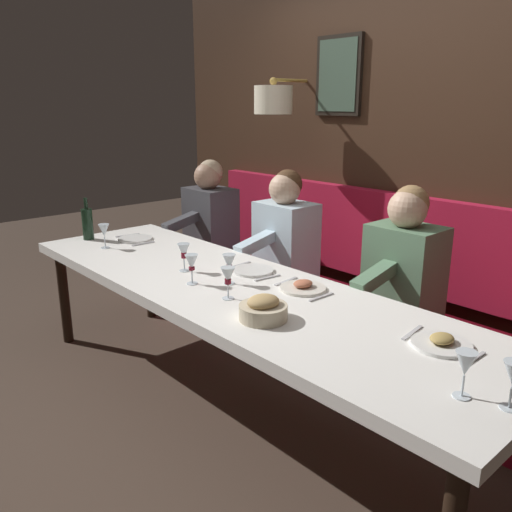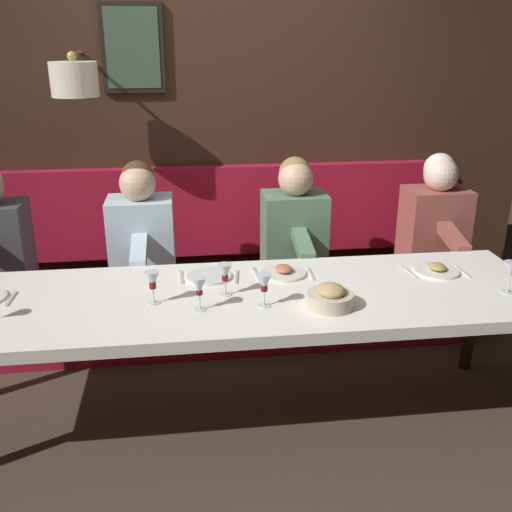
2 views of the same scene
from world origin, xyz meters
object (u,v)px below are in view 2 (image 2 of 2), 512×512
Objects in this scene: wine_glass_2 at (264,284)px; wine_glass_1 at (199,287)px; wine_glass_4 at (225,273)px; wine_glass_5 at (511,271)px; diner_near at (294,223)px; diner_nearest at (435,218)px; diner_middle at (141,229)px; bread_bowl at (330,297)px; dining_table at (232,305)px; wine_glass_0 at (152,281)px.

wine_glass_1 is at bearing 90.46° from wine_glass_2.
wine_glass_4 is 1.00× the size of wine_glass_5.
diner_near is 1.02m from wine_glass_4.
diner_nearest is 4.82× the size of wine_glass_4.
diner_near is at bearing -90.00° from diner_middle.
wine_glass_1 is at bearing 90.12° from wine_glass_5.
wine_glass_2 is (0.00, -0.30, -0.00)m from wine_glass_1.
wine_glass_2 is 0.32m from bread_bowl.
wine_glass_1 is at bearing 133.19° from dining_table.
wine_glass_1 is (-1.03, -0.32, 0.04)m from diner_middle.
diner_nearest is (0.88, -1.43, 0.13)m from dining_table.
wine_glass_4 is (-0.88, 0.51, 0.04)m from diner_near.
wine_glass_0 is 0.53m from wine_glass_2.
wine_glass_0 is 1.75m from wine_glass_5.
diner_middle is (0.00, 0.97, 0.00)m from diner_near.
wine_glass_1 is at bearing 139.79° from wine_glass_4.
diner_middle is at bearing 60.97° from wine_glass_5.
diner_near reaches higher than wine_glass_0.
wine_glass_0 is 1.00× the size of wine_glass_2.
dining_table is at bearing 121.70° from diner_nearest.
diner_near is 4.82× the size of wine_glass_5.
dining_table is at bearing -46.81° from wine_glass_1.
wine_glass_5 is (0.00, -1.53, 0.00)m from wine_glass_1.
bread_bowl is at bearing 93.00° from wine_glass_5.
diner_near is at bearing -18.21° from wine_glass_2.
diner_near is 4.82× the size of wine_glass_4.
wine_glass_5 is at bearing -96.19° from wine_glass_4.
dining_table is 4.00× the size of diner_nearest.
wine_glass_0 is (-0.93, 1.81, 0.04)m from diner_nearest.
wine_glass_0 is (-0.05, 0.38, 0.17)m from dining_table.
wine_glass_4 is at bearing -80.80° from wine_glass_0.
dining_table is 0.50m from bread_bowl.
diner_near is 1.09m from wine_glass_2.
wine_glass_4 is (0.15, 0.17, -0.00)m from wine_glass_2.
wine_glass_4 is 1.41m from wine_glass_5.
bread_bowl is at bearing -94.19° from wine_glass_1.
diner_middle is at bearing 90.00° from diner_nearest.
wine_glass_2 is at bearing -148.61° from diner_middle.
bread_bowl is (-0.20, -0.48, -0.07)m from wine_glass_4.
dining_table is 1.02m from diner_middle.
diner_nearest is at bearing -56.96° from wine_glass_1.
wine_glass_1 and wine_glass_5 have the same top height.
diner_near is (0.00, 0.95, 0.00)m from diner_nearest.
diner_near is 4.82× the size of wine_glass_2.
wine_glass_1 is (-1.03, 0.64, 0.04)m from diner_near.
wine_glass_0 is at bearing 80.17° from bread_bowl.
diner_middle is 4.82× the size of wine_glass_5.
wine_glass_1 is (-0.10, -0.22, 0.00)m from wine_glass_0.
diner_middle reaches higher than dining_table.
wine_glass_1 is 0.75× the size of bread_bowl.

